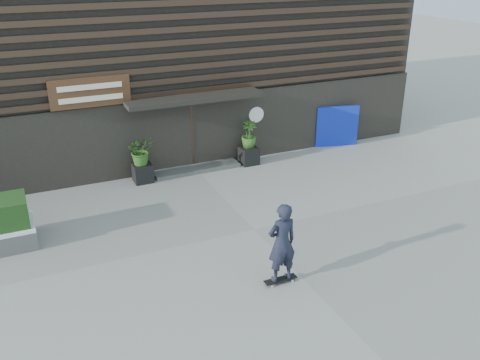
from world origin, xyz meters
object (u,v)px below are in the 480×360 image
planter_pot_left (143,173)px  planter_pot_right (249,156)px  blue_tarp (337,126)px  skateboarder (282,243)px

planter_pot_left → planter_pot_right: (3.80, 0.00, 0.00)m
planter_pot_left → blue_tarp: size_ratio=0.36×
planter_pot_left → skateboarder: skateboarder is taller
skateboarder → blue_tarp: bearing=48.8°
planter_pot_right → skateboarder: skateboarder is taller
planter_pot_left → planter_pot_right: same height
planter_pot_left → blue_tarp: blue_tarp is taller
planter_pot_right → skateboarder: bearing=-109.5°
planter_pot_right → skateboarder: (-2.43, -6.86, 0.73)m
planter_pot_right → blue_tarp: bearing=4.5°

